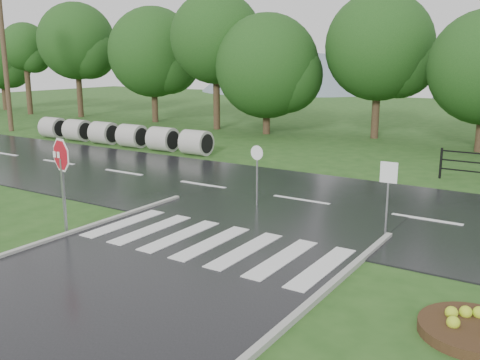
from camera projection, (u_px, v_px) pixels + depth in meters
The scene contains 10 objects.
ground at pixel (43, 327), 9.26m from camera, with size 120.00×120.00×0.00m, color #254D19.
main_road at pixel (301, 201), 17.45m from camera, with size 90.00×8.00×0.04m, color black.
crosswalk at pixel (212, 243), 13.34m from camera, with size 6.50×2.80×0.02m.
treeline at pixel (436, 146), 28.39m from camera, with size 83.20×5.20×10.00m.
culvert_pipes at pixel (118, 134), 28.49m from camera, with size 11.80×1.20×1.20m.
stop_sign at pixel (61, 164), 13.85m from camera, with size 1.18×0.31×2.72m.
flower_bed at pixel (474, 328), 8.96m from camera, with size 1.83×1.83×0.37m.
reg_sign_small at pixel (388, 184), 13.62m from camera, with size 0.44×0.06×2.00m.
reg_sign_round at pixel (257, 167), 16.55m from camera, with size 0.45×0.08×1.94m.
utility_pole_west at pixel (4, 56), 33.31m from camera, with size 1.63×0.34×9.20m.
Camera 1 is at (7.46, -5.25, 4.55)m, focal length 40.00 mm.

